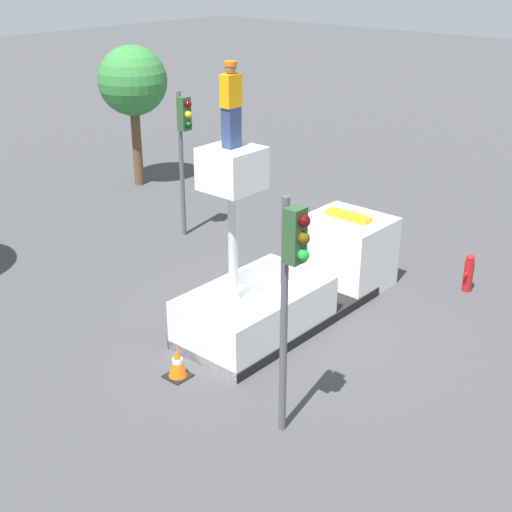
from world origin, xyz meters
TOP-DOWN VIEW (x-y plane):
  - ground_plane at (0.00, 0.00)m, footprint 120.00×120.00m
  - bucket_truck at (0.51, 0.00)m, footprint 6.59×2.20m
  - worker at (-1.71, 0.00)m, footprint 0.40×0.26m
  - traffic_light_pole at (-3.34, -2.92)m, footprint 0.34×0.57m
  - traffic_light_across at (2.41, 5.88)m, footprint 0.34×0.57m
  - fire_hydrant at (4.62, -2.73)m, footprint 0.49×0.25m
  - traffic_cone_rear at (-3.43, 0.08)m, footprint 0.52×0.52m
  - tree_right_bg at (4.91, 11.21)m, footprint 2.58×2.58m

SIDE VIEW (x-z plane):
  - ground_plane at x=0.00m, z-range 0.00..0.00m
  - traffic_cone_rear at x=-3.43m, z-range -0.02..0.71m
  - fire_hydrant at x=4.62m, z-range -0.01..1.06m
  - bucket_truck at x=0.51m, z-range -1.50..3.27m
  - traffic_light_across at x=2.41m, z-range 0.97..5.58m
  - traffic_light_pole at x=-3.34m, z-range 1.00..5.74m
  - tree_right_bg at x=4.91m, z-range 1.30..6.60m
  - worker at x=-1.71m, z-range 4.77..6.52m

